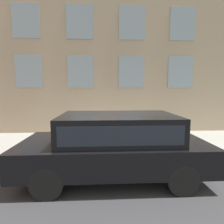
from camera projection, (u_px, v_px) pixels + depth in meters
ground_plane at (108, 159)px, 5.68m from camera, size 80.00×80.00×0.00m
sidewalk at (107, 143)px, 7.22m from camera, size 3.13×60.00×0.16m
building_facade at (106, 10)px, 8.21m from camera, size 0.33×40.00×11.96m
fire_hydrant at (107, 138)px, 6.08m from camera, size 0.28×0.40×0.81m
person at (117, 127)px, 6.53m from camera, size 0.29×0.19×1.20m
parked_truck_black_near at (116, 141)px, 4.43m from camera, size 1.96×4.57×1.63m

